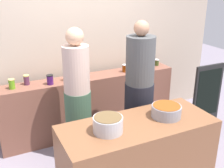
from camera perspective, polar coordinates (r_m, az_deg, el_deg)
storefront_wall at (r=4.32m, az=-6.45°, el=10.34°), size 4.80×0.12×3.00m
display_shelf at (r=4.32m, az=-4.33°, el=-4.16°), size 2.70×0.36×0.91m
prep_table at (r=3.25m, az=5.14°, el=-14.35°), size 1.70×0.70×0.82m
preserve_jar_0 at (r=3.88m, az=-19.74°, el=0.02°), size 0.08×0.08×0.13m
preserve_jar_1 at (r=3.97m, az=-17.02°, el=0.82°), size 0.08×0.08×0.14m
preserve_jar_2 at (r=3.90m, az=-12.51°, el=0.88°), size 0.09×0.09×0.14m
preserve_jar_3 at (r=4.00m, az=-9.16°, el=1.61°), size 0.08×0.08×0.14m
preserve_jar_4 at (r=4.15m, az=-6.32°, el=2.49°), size 0.08×0.08×0.14m
preserve_jar_5 at (r=4.32m, az=2.61°, el=3.23°), size 0.08×0.08×0.12m
preserve_jar_6 at (r=4.38m, az=4.86°, el=3.29°), size 0.07×0.07×0.10m
preserve_jar_7 at (r=4.48m, az=6.99°, el=3.69°), size 0.08×0.08×0.11m
preserve_jar_8 at (r=4.58m, az=8.22°, el=4.26°), size 0.08×0.08×0.15m
preserve_jar_9 at (r=4.71m, az=9.07°, el=4.38°), size 0.08×0.08×0.10m
cooking_pot_left at (r=2.83m, az=-0.83°, el=-8.22°), size 0.30×0.30×0.17m
cooking_pot_center at (r=3.18m, az=10.99°, el=-5.42°), size 0.33×0.33×0.14m
cook_with_tongs at (r=3.58m, az=-6.99°, el=-3.67°), size 0.34×0.34×1.75m
cook_in_cap at (r=3.70m, az=5.51°, el=-2.47°), size 0.38×0.38×1.81m
chalkboard_sign at (r=4.74m, az=18.80°, el=-2.14°), size 0.54×0.05×1.02m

